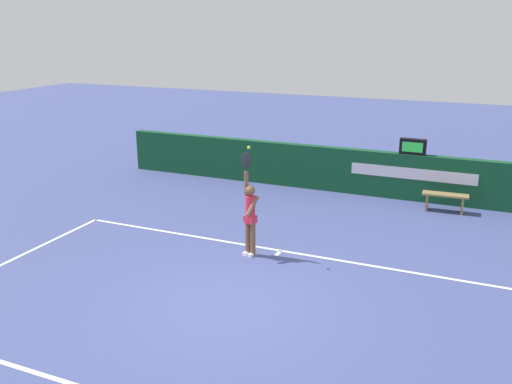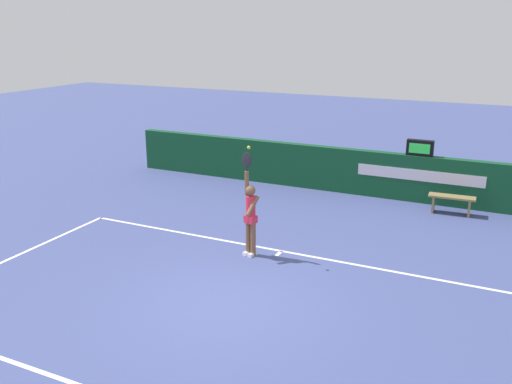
# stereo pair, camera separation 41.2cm
# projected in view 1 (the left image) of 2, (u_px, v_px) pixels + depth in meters

# --- Properties ---
(ground_plane) EXTENTS (60.00, 60.00, 0.00)m
(ground_plane) POSITION_uv_depth(u_px,v_px,m) (228.00, 305.00, 10.00)
(ground_plane) COLOR #414C85
(court_lines) EXTENTS (10.42, 5.74, 0.00)m
(court_lines) POSITION_uv_depth(u_px,v_px,m) (226.00, 307.00, 9.91)
(court_lines) COLOR white
(court_lines) RESTS_ON ground
(back_wall) EXTENTS (14.44, 0.29, 1.35)m
(back_wall) POSITION_uv_depth(u_px,v_px,m) (340.00, 170.00, 16.59)
(back_wall) COLOR #104425
(back_wall) RESTS_ON ground
(speed_display) EXTENTS (0.73, 0.20, 0.44)m
(speed_display) POSITION_uv_depth(u_px,v_px,m) (413.00, 147.00, 15.54)
(speed_display) COLOR black
(speed_display) RESTS_ON back_wall
(tennis_player) EXTENTS (0.45, 0.42, 2.33)m
(tennis_player) POSITION_uv_depth(u_px,v_px,m) (250.00, 214.00, 11.89)
(tennis_player) COLOR brown
(tennis_player) RESTS_ON ground
(tennis_ball) EXTENTS (0.07, 0.07, 0.07)m
(tennis_ball) POSITION_uv_depth(u_px,v_px,m) (249.00, 148.00, 11.24)
(tennis_ball) COLOR #D3E42F
(courtside_bench_near) EXTENTS (1.22, 0.42, 0.50)m
(courtside_bench_near) POSITION_uv_depth(u_px,v_px,m) (445.00, 199.00, 14.87)
(courtside_bench_near) COLOR olive
(courtside_bench_near) RESTS_ON ground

